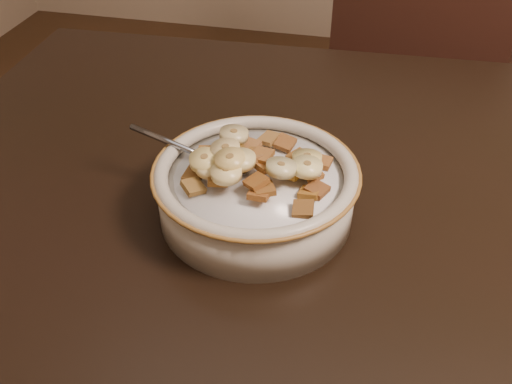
% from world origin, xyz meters
% --- Properties ---
extents(table, '(1.44, 0.96, 0.04)m').
position_xyz_m(table, '(0.00, 0.00, 0.73)').
color(table, black).
rests_on(table, floor).
extents(chair, '(0.55, 0.55, 0.96)m').
position_xyz_m(chair, '(-0.06, 0.63, 0.48)').
color(chair, black).
rests_on(chair, floor).
extents(cereal_bowl, '(0.21, 0.21, 0.05)m').
position_xyz_m(cereal_bowl, '(-0.25, -0.00, 0.78)').
color(cereal_bowl, beige).
rests_on(cereal_bowl, table).
extents(milk, '(0.17, 0.17, 0.00)m').
position_xyz_m(milk, '(-0.25, -0.00, 0.80)').
color(milk, silver).
rests_on(milk, cereal_bowl).
extents(spoon, '(0.06, 0.05, 0.01)m').
position_xyz_m(spoon, '(-0.28, 0.00, 0.80)').
color(spoon, gray).
rests_on(spoon, cereal_bowl).
extents(cereal_square_0, '(0.02, 0.02, 0.01)m').
position_xyz_m(cereal_square_0, '(-0.19, -0.05, 0.81)').
color(cereal_square_0, brown).
rests_on(cereal_square_0, milk).
extents(cereal_square_1, '(0.03, 0.03, 0.01)m').
position_xyz_m(cereal_square_1, '(-0.21, 0.03, 0.81)').
color(cereal_square_1, brown).
rests_on(cereal_square_1, milk).
extents(cereal_square_2, '(0.03, 0.03, 0.01)m').
position_xyz_m(cereal_square_2, '(-0.23, -0.01, 0.82)').
color(cereal_square_2, brown).
rests_on(cereal_square_2, milk).
extents(cereal_square_3, '(0.02, 0.03, 0.01)m').
position_xyz_m(cereal_square_3, '(-0.24, -0.00, 0.83)').
color(cereal_square_3, brown).
rests_on(cereal_square_3, milk).
extents(cereal_square_4, '(0.03, 0.03, 0.01)m').
position_xyz_m(cereal_square_4, '(-0.25, 0.06, 0.81)').
color(cereal_square_4, olive).
rests_on(cereal_square_4, milk).
extents(cereal_square_5, '(0.03, 0.03, 0.01)m').
position_xyz_m(cereal_square_5, '(-0.23, -0.04, 0.81)').
color(cereal_square_5, brown).
rests_on(cereal_square_5, milk).
extents(cereal_square_6, '(0.03, 0.03, 0.01)m').
position_xyz_m(cereal_square_6, '(-0.31, -0.05, 0.81)').
color(cereal_square_6, olive).
rests_on(cereal_square_6, milk).
extents(cereal_square_7, '(0.03, 0.03, 0.01)m').
position_xyz_m(cereal_square_7, '(-0.24, -0.01, 0.82)').
color(cereal_square_7, '#935018').
rests_on(cereal_square_7, milk).
extents(cereal_square_8, '(0.02, 0.02, 0.01)m').
position_xyz_m(cereal_square_8, '(-0.19, -0.02, 0.80)').
color(cereal_square_8, '#9A591B').
rests_on(cereal_square_8, milk).
extents(cereal_square_9, '(0.03, 0.03, 0.01)m').
position_xyz_m(cereal_square_9, '(-0.29, 0.06, 0.81)').
color(cereal_square_9, brown).
rests_on(cereal_square_9, milk).
extents(cereal_square_10, '(0.03, 0.03, 0.01)m').
position_xyz_m(cereal_square_10, '(-0.21, -0.00, 0.81)').
color(cereal_square_10, '#9B681C').
rests_on(cereal_square_10, milk).
extents(cereal_square_11, '(0.03, 0.03, 0.01)m').
position_xyz_m(cereal_square_11, '(-0.18, -0.02, 0.81)').
color(cereal_square_11, brown).
rests_on(cereal_square_11, milk).
extents(cereal_square_12, '(0.03, 0.03, 0.01)m').
position_xyz_m(cereal_square_12, '(-0.24, -0.04, 0.82)').
color(cereal_square_12, brown).
rests_on(cereal_square_12, milk).
extents(cereal_square_13, '(0.02, 0.02, 0.01)m').
position_xyz_m(cereal_square_13, '(-0.25, 0.00, 0.83)').
color(cereal_square_13, brown).
rests_on(cereal_square_13, milk).
extents(cereal_square_14, '(0.03, 0.03, 0.01)m').
position_xyz_m(cereal_square_14, '(-0.27, 0.04, 0.81)').
color(cereal_square_14, brown).
rests_on(cereal_square_14, milk).
extents(cereal_square_15, '(0.02, 0.02, 0.01)m').
position_xyz_m(cereal_square_15, '(-0.19, 0.03, 0.81)').
color(cereal_square_15, brown).
rests_on(cereal_square_15, milk).
extents(cereal_square_16, '(0.03, 0.03, 0.01)m').
position_xyz_m(cereal_square_16, '(-0.19, 0.01, 0.81)').
color(cereal_square_16, '#94521A').
rests_on(cereal_square_16, milk).
extents(cereal_square_17, '(0.02, 0.02, 0.01)m').
position_xyz_m(cereal_square_17, '(-0.24, -0.05, 0.81)').
color(cereal_square_17, '#9B551B').
rests_on(cereal_square_17, milk).
extents(cereal_square_18, '(0.02, 0.02, 0.01)m').
position_xyz_m(cereal_square_18, '(-0.20, 0.02, 0.81)').
color(cereal_square_18, brown).
rests_on(cereal_square_18, milk).
extents(cereal_square_19, '(0.02, 0.02, 0.01)m').
position_xyz_m(cereal_square_19, '(-0.31, 0.01, 0.81)').
color(cereal_square_19, brown).
rests_on(cereal_square_19, milk).
extents(cereal_square_20, '(0.03, 0.03, 0.01)m').
position_xyz_m(cereal_square_20, '(-0.28, -0.04, 0.81)').
color(cereal_square_20, brown).
rests_on(cereal_square_20, milk).
extents(cereal_square_21, '(0.03, 0.03, 0.01)m').
position_xyz_m(cereal_square_21, '(-0.28, -0.02, 0.81)').
color(cereal_square_21, brown).
rests_on(cereal_square_21, milk).
extents(cereal_square_22, '(0.03, 0.03, 0.01)m').
position_xyz_m(cereal_square_22, '(-0.27, -0.02, 0.82)').
color(cereal_square_22, olive).
rests_on(cereal_square_22, milk).
extents(cereal_square_23, '(0.03, 0.03, 0.01)m').
position_xyz_m(cereal_square_23, '(-0.25, -0.01, 0.83)').
color(cereal_square_23, '#985C30').
rests_on(cereal_square_23, milk).
extents(cereal_square_24, '(0.02, 0.02, 0.01)m').
position_xyz_m(cereal_square_24, '(-0.21, 0.00, 0.81)').
color(cereal_square_24, brown).
rests_on(cereal_square_24, milk).
extents(cereal_square_25, '(0.02, 0.02, 0.01)m').
position_xyz_m(cereal_square_25, '(-0.31, -0.02, 0.81)').
color(cereal_square_25, brown).
rests_on(cereal_square_25, milk).
extents(cereal_square_26, '(0.03, 0.03, 0.01)m').
position_xyz_m(cereal_square_26, '(-0.28, 0.01, 0.82)').
color(cereal_square_26, brown).
rests_on(cereal_square_26, milk).
extents(cereal_square_27, '(0.03, 0.03, 0.01)m').
position_xyz_m(cereal_square_27, '(-0.23, 0.05, 0.81)').
color(cereal_square_27, brown).
rests_on(cereal_square_27, milk).
extents(cereal_square_28, '(0.03, 0.03, 0.01)m').
position_xyz_m(cereal_square_28, '(-0.27, -0.03, 0.82)').
color(cereal_square_28, brown).
rests_on(cereal_square_28, milk).
extents(banana_slice_0, '(0.03, 0.03, 0.02)m').
position_xyz_m(banana_slice_0, '(-0.29, -0.02, 0.82)').
color(banana_slice_0, '#F5DA90').
rests_on(banana_slice_0, milk).
extents(banana_slice_1, '(0.04, 0.04, 0.01)m').
position_xyz_m(banana_slice_1, '(-0.28, -0.00, 0.83)').
color(banana_slice_1, tan).
rests_on(banana_slice_1, milk).
extents(banana_slice_2, '(0.03, 0.03, 0.01)m').
position_xyz_m(banana_slice_2, '(-0.28, 0.03, 0.83)').
color(banana_slice_2, '#CAC282').
rests_on(banana_slice_2, milk).
extents(banana_slice_3, '(0.04, 0.04, 0.01)m').
position_xyz_m(banana_slice_3, '(-0.26, -0.02, 0.83)').
color(banana_slice_3, '#DFD46D').
rests_on(banana_slice_3, milk).
extents(banana_slice_4, '(0.04, 0.04, 0.01)m').
position_xyz_m(banana_slice_4, '(-0.27, -0.04, 0.83)').
color(banana_slice_4, '#FCEEA2').
rests_on(banana_slice_4, milk).
extents(banana_slice_5, '(0.04, 0.04, 0.02)m').
position_xyz_m(banana_slice_5, '(-0.30, -0.02, 0.83)').
color(banana_slice_5, '#EAD181').
rests_on(banana_slice_5, milk).
extents(banana_slice_6, '(0.03, 0.03, 0.01)m').
position_xyz_m(banana_slice_6, '(-0.20, 0.01, 0.82)').
color(banana_slice_6, '#FFE87F').
rests_on(banana_slice_6, milk).
extents(banana_slice_7, '(0.04, 0.04, 0.01)m').
position_xyz_m(banana_slice_7, '(-0.20, -0.01, 0.82)').
color(banana_slice_7, '#FFEFA6').
rests_on(banana_slice_7, milk).
extents(banana_slice_8, '(0.03, 0.03, 0.01)m').
position_xyz_m(banana_slice_8, '(-0.27, -0.03, 0.83)').
color(banana_slice_8, '#EBC771').
rests_on(banana_slice_8, milk).
extents(banana_slice_9, '(0.04, 0.04, 0.02)m').
position_xyz_m(banana_slice_9, '(-0.22, -0.02, 0.83)').
color(banana_slice_9, beige).
rests_on(banana_slice_9, milk).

